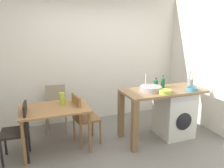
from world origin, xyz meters
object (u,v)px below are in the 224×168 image
at_px(washing_machine, 174,113).
at_px(mixing_bowl, 165,91).
at_px(bottle_tall_green, 156,83).
at_px(colander, 192,89).
at_px(vase, 62,99).
at_px(dining_table, 54,113).
at_px(chair_opposite, 83,116).
at_px(chair_spare_by_wall, 56,105).
at_px(chair_person_seat, 19,128).
at_px(bottle_squat_brown, 163,82).
at_px(utensil_crock, 190,82).

relative_size(washing_machine, mixing_bowl, 3.72).
bearing_deg(bottle_tall_green, colander, -39.48).
distance_m(washing_machine, vase, 2.09).
xyz_separation_m(mixing_bowl, vase, (-1.65, 0.55, -0.11)).
relative_size(dining_table, chair_opposite, 1.22).
xyz_separation_m(chair_spare_by_wall, mixing_bowl, (1.69, -1.22, 0.45)).
relative_size(chair_person_seat, colander, 4.50).
distance_m(chair_opposite, washing_machine, 1.72).
distance_m(chair_opposite, mixing_bowl, 1.48).
height_order(dining_table, chair_person_seat, chair_person_seat).
bearing_deg(bottle_squat_brown, mixing_bowl, -118.23).
height_order(dining_table, colander, colander).
distance_m(mixing_bowl, utensil_crock, 0.78).
distance_m(washing_machine, colander, 0.59).
xyz_separation_m(chair_opposite, chair_spare_by_wall, (-0.36, 0.73, 0.00)).
height_order(bottle_tall_green, colander, bottle_tall_green).
relative_size(chair_spare_by_wall, colander, 4.50).
bearing_deg(chair_person_seat, mixing_bowl, -94.58).
relative_size(washing_machine, colander, 4.30).
bearing_deg(colander, chair_person_seat, 172.92).
bearing_deg(washing_machine, colander, -49.26).
bearing_deg(vase, utensil_crock, -7.05).
bearing_deg(bottle_squat_brown, vase, 173.72).
height_order(chair_spare_by_wall, mixing_bowl, mixing_bowl).
bearing_deg(chair_opposite, bottle_tall_green, 79.33).
relative_size(chair_person_seat, chair_opposite, 1.00).
distance_m(chair_person_seat, bottle_tall_green, 2.46).
bearing_deg(chair_person_seat, chair_opposite, -78.19).
bearing_deg(bottle_tall_green, washing_machine, -31.71).
xyz_separation_m(mixing_bowl, utensil_crock, (0.73, 0.25, 0.03)).
height_order(chair_opposite, bottle_tall_green, bottle_tall_green).
relative_size(bottle_squat_brown, mixing_bowl, 1.00).
relative_size(chair_spare_by_wall, vase, 4.30).
distance_m(chair_opposite, utensil_crock, 2.13).
bearing_deg(bottle_squat_brown, utensil_crock, -9.62).
bearing_deg(bottle_squat_brown, colander, -44.47).
distance_m(chair_person_seat, washing_machine, 2.72).
xyz_separation_m(washing_machine, utensil_crock, (0.37, 0.05, 0.56)).
bearing_deg(washing_machine, utensil_crock, 8.10).
xyz_separation_m(dining_table, chair_person_seat, (-0.55, -0.10, -0.14)).
bearing_deg(chair_spare_by_wall, washing_machine, 162.72).
bearing_deg(utensil_crock, bottle_squat_brown, 170.38).
relative_size(chair_opposite, colander, 4.50).
xyz_separation_m(washing_machine, colander, (0.19, -0.22, 0.52)).
bearing_deg(dining_table, colander, -11.17).
relative_size(bottle_tall_green, bottle_squat_brown, 0.79).
bearing_deg(chair_spare_by_wall, dining_table, 90.90).
bearing_deg(chair_opposite, bottle_squat_brown, 78.00).
bearing_deg(colander, mixing_bowl, 177.93).
distance_m(chair_spare_by_wall, utensil_crock, 2.65).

